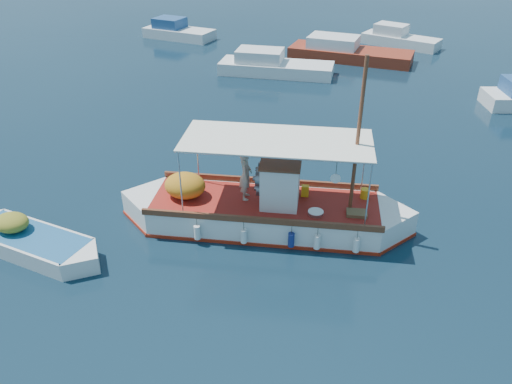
% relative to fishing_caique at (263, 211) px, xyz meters
% --- Properties ---
extents(ground, '(160.00, 160.00, 0.00)m').
position_rel_fishing_caique_xyz_m(ground, '(0.84, -0.47, -0.57)').
color(ground, black).
rests_on(ground, ground).
extents(fishing_caique, '(10.48, 4.09, 6.48)m').
position_rel_fishing_caique_xyz_m(fishing_caique, '(0.00, 0.00, 0.00)').
color(fishing_caique, white).
rests_on(fishing_caique, ground).
extents(dinghy, '(5.69, 2.18, 1.40)m').
position_rel_fishing_caique_xyz_m(dinghy, '(-6.99, -3.80, -0.28)').
color(dinghy, white).
rests_on(dinghy, ground).
extents(bg_boat_nw, '(7.69, 3.06, 1.80)m').
position_rel_fishing_caique_xyz_m(bg_boat_nw, '(-4.49, 17.31, -0.08)').
color(bg_boat_nw, silver).
rests_on(bg_boat_nw, ground).
extents(bg_boat_n, '(8.90, 3.41, 1.80)m').
position_rel_fishing_caique_xyz_m(bg_boat_n, '(-0.30, 22.27, -0.08)').
color(bg_boat_n, maroon).
rests_on(bg_boat_n, ground).
extents(bg_boat_far_w, '(6.15, 3.10, 1.80)m').
position_rel_fishing_caique_xyz_m(bg_boat_far_w, '(-14.83, 24.50, -0.08)').
color(bg_boat_far_w, silver).
rests_on(bg_boat_far_w, ground).
extents(bg_boat_far_n, '(6.30, 3.76, 1.80)m').
position_rel_fishing_caique_xyz_m(bg_boat_far_n, '(3.06, 27.44, -0.08)').
color(bg_boat_far_n, silver).
rests_on(bg_boat_far_n, ground).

